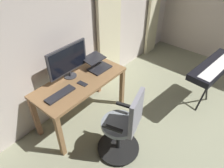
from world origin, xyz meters
TOP-DOWN VIEW (x-y plane):
  - back_room_partition at (0.00, -2.83)m, footprint 4.85×0.10m
  - curtain_right_panel at (-0.30, -2.72)m, footprint 0.54×0.06m
  - desk at (0.73, -2.38)m, footprint 1.34×0.60m
  - office_chair at (0.83, -1.54)m, footprint 0.56×0.56m
  - computer_monitor at (0.74, -2.56)m, footprint 0.64×0.18m
  - computer_keyboard at (1.10, -2.35)m, footprint 0.41×0.12m
  - laptop at (0.34, -2.41)m, footprint 0.33×0.35m
  - computer_mouse at (0.27, -2.61)m, footprint 0.06×0.10m
  - cell_phone_by_monitor at (0.76, -2.30)m, footprint 0.08×0.15m
  - piano_keyboard at (-0.73, -1.06)m, footprint 1.09×0.43m

SIDE VIEW (x-z plane):
  - office_chair at x=0.83m, z-range -0.04..0.97m
  - desk at x=0.73m, z-range 0.26..0.98m
  - cell_phone_by_monitor at x=0.76m, z-range 0.72..0.73m
  - computer_keyboard at x=1.10m, z-range 0.72..0.75m
  - computer_mouse at x=0.27m, z-range 0.72..0.76m
  - piano_keyboard at x=-0.73m, z-range 0.34..1.16m
  - laptop at x=0.34m, z-range 0.70..0.85m
  - computer_monitor at x=0.74m, z-range 0.75..1.22m
  - curtain_right_panel at x=-0.30m, z-range 0.00..2.40m
  - back_room_partition at x=0.00m, z-range 0.00..2.66m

